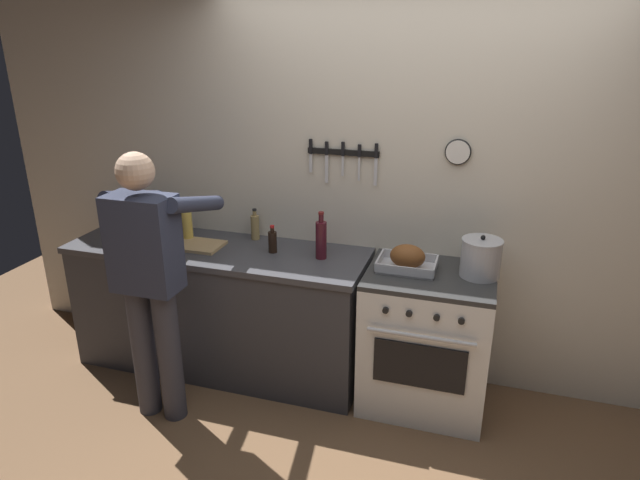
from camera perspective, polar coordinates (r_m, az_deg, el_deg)
wall_back at (r=3.64m, az=8.93°, el=5.04°), size 6.00×0.13×2.60m
counter_block at (r=3.98m, az=-10.06°, el=-6.79°), size 2.03×0.65×0.90m
stove at (r=3.61m, az=10.77°, el=-9.90°), size 0.76×0.67×0.90m
person_cook at (r=3.37m, az=-17.00°, el=-3.22°), size 0.51×0.63×1.66m
roasting_pan at (r=3.42m, az=8.90°, el=-1.92°), size 0.35×0.26×0.16m
stock_pot at (r=3.40m, az=16.09°, el=-1.77°), size 0.24×0.24×0.26m
cutting_board at (r=3.84m, az=-12.56°, el=-0.50°), size 0.36×0.24×0.02m
bottle_cooking_oil at (r=3.93m, az=-13.39°, el=1.57°), size 0.07×0.07×0.28m
bottle_vinegar at (r=3.88m, az=-6.64°, el=1.37°), size 0.06×0.06×0.22m
bottle_hot_sauce at (r=3.64m, az=0.27°, el=-0.03°), size 0.05×0.05×0.19m
bottle_wine_red at (r=3.52m, az=0.11°, el=0.10°), size 0.07×0.07×0.31m
bottle_soy_sauce at (r=3.64m, az=-4.86°, el=-0.13°), size 0.06×0.06×0.18m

